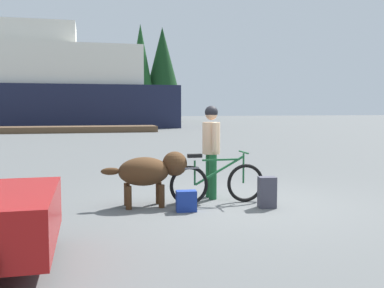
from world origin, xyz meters
TOP-DOWN VIEW (x-y plane):
  - ground_plane at (0.00, 0.00)m, footprint 160.00×160.00m
  - bicycle at (-0.30, 0.11)m, footprint 1.68×0.44m
  - person_cyclist at (-0.27, 0.57)m, footprint 0.32×0.53m
  - dog at (-1.43, 0.17)m, footprint 1.43×0.56m
  - backpack at (0.41, -0.39)m, footprint 0.30×0.23m
  - handbag_pannier at (-0.94, -0.34)m, footprint 0.33×0.20m
  - dock_pier at (-4.25, 23.41)m, footprint 12.89×2.36m
  - pine_tree_far_left at (-10.39, 44.10)m, footprint 4.37×4.37m
  - pine_tree_center at (3.68, 44.01)m, footprint 3.35×3.35m
  - pine_tree_far_right at (6.44, 45.21)m, footprint 4.14×4.14m

SIDE VIEW (x-z plane):
  - ground_plane at x=0.00m, z-range 0.00..0.00m
  - handbag_pannier at x=-0.94m, z-range 0.00..0.33m
  - dock_pier at x=-4.25m, z-range 0.00..0.40m
  - backpack at x=0.41m, z-range 0.00..0.51m
  - bicycle at x=-0.30m, z-range -0.08..0.81m
  - dog at x=-1.43m, z-range 0.14..1.05m
  - person_cyclist at x=-0.27m, z-range 0.17..1.84m
  - pine_tree_center at x=3.68m, z-range 1.03..12.32m
  - pine_tree_far_right at x=6.44m, z-range 1.60..12.84m
  - pine_tree_far_left at x=-10.39m, z-range 1.72..13.02m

